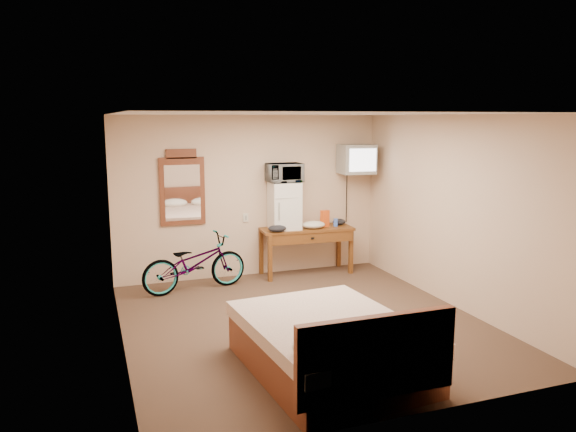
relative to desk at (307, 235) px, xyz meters
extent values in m
plane|color=#3C281E|center=(-0.84, -2.00, -0.64)|extent=(4.60, 4.60, 0.00)
plane|color=silver|center=(-0.84, -2.00, 1.86)|extent=(4.60, 4.60, 0.00)
cube|color=beige|center=(-0.84, 0.30, 0.61)|extent=(4.20, 0.04, 2.50)
cube|color=beige|center=(-0.84, -4.30, 0.61)|extent=(4.20, 0.04, 2.50)
cube|color=beige|center=(-2.94, -2.00, 0.61)|extent=(0.04, 4.60, 2.50)
cube|color=beige|center=(1.26, -2.00, 0.61)|extent=(0.04, 4.60, 2.50)
cube|color=beige|center=(-0.92, 0.29, 0.28)|extent=(0.08, 0.01, 0.13)
cube|color=brown|center=(0.00, 0.04, 0.09)|extent=(1.49, 0.65, 0.04)
cube|color=brown|center=(-0.68, -0.19, -0.28)|extent=(0.06, 0.06, 0.71)
cube|color=brown|center=(0.68, -0.19, -0.28)|extent=(0.06, 0.06, 0.71)
cube|color=brown|center=(-0.68, 0.27, -0.28)|extent=(0.06, 0.06, 0.71)
cube|color=brown|center=(0.68, 0.27, -0.28)|extent=(0.06, 0.06, 0.71)
cube|color=brown|center=(0.00, -0.21, -0.01)|extent=(1.33, 0.12, 0.16)
cube|color=black|center=(0.00, -0.23, -0.01)|extent=(0.05, 0.02, 0.03)
cube|color=white|center=(-0.35, 0.07, 0.48)|extent=(0.46, 0.44, 0.73)
cube|color=gray|center=(-0.35, -0.15, 0.62)|extent=(0.44, 0.01, 0.00)
cylinder|color=gray|center=(-0.51, -0.15, 0.43)|extent=(0.02, 0.02, 0.26)
imported|color=white|center=(-0.35, 0.07, 0.98)|extent=(0.53, 0.37, 0.29)
cube|color=#E44F14|center=(0.31, 0.02, 0.24)|extent=(0.15, 0.11, 0.26)
cylinder|color=blue|center=(0.48, -0.03, 0.17)|extent=(0.07, 0.07, 0.13)
ellipsoid|color=white|center=(0.08, -0.06, 0.17)|extent=(0.37, 0.28, 0.11)
ellipsoid|color=black|center=(-0.54, -0.14, 0.16)|extent=(0.28, 0.21, 0.11)
ellipsoid|color=black|center=(0.58, 0.07, 0.16)|extent=(0.22, 0.18, 0.10)
cube|color=black|center=(0.85, 0.29, 1.06)|extent=(0.14, 0.02, 0.14)
cylinder|color=black|center=(0.85, 0.24, 1.06)|extent=(0.05, 0.30, 0.05)
cube|color=gray|center=(0.85, 0.02, 1.17)|extent=(0.57, 0.49, 0.46)
cube|color=white|center=(0.85, -0.20, 1.17)|extent=(0.44, 0.05, 0.35)
cube|color=black|center=(0.85, 0.25, 1.17)|extent=(0.33, 0.04, 0.29)
cube|color=brown|center=(-1.89, 0.28, 0.74)|extent=(0.67, 0.04, 1.01)
cube|color=brown|center=(-1.89, 0.28, 1.30)|extent=(0.44, 0.04, 0.14)
cube|color=white|center=(-1.89, 0.26, 0.72)|extent=(0.53, 0.01, 0.83)
imported|color=black|center=(-1.83, -0.25, -0.23)|extent=(1.61, 0.81, 0.81)
cube|color=brown|center=(-1.08, -3.30, -0.44)|extent=(1.56, 1.99, 0.40)
cube|color=#F5E0BE|center=(-1.08, -3.30, -0.19)|extent=(1.61, 2.04, 0.14)
cube|color=brown|center=(-1.08, -4.26, -0.09)|extent=(1.41, 0.08, 0.70)
ellipsoid|color=white|center=(-1.41, -3.95, -0.06)|extent=(0.57, 0.35, 0.20)
ellipsoid|color=white|center=(-0.75, -3.95, -0.06)|extent=(0.57, 0.35, 0.20)
camera|label=1|loc=(-3.20, -8.03, 1.82)|focal=35.00mm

